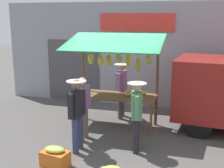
{
  "coord_description": "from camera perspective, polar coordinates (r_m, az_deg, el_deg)",
  "views": [
    {
      "loc": [
        -2.0,
        7.35,
        2.93
      ],
      "look_at": [
        0.0,
        0.3,
        1.25
      ],
      "focal_mm": 47.26,
      "sensor_mm": 36.0,
      "label": 1
    }
  ],
  "objects": [
    {
      "name": "ground_plane",
      "position": [
        8.16,
        0.58,
        -8.13
      ],
      "size": [
        40.0,
        40.0,
        0.0
      ],
      "primitive_type": "plane",
      "color": "#514F4C"
    },
    {
      "name": "shopper_in_grey_tee",
      "position": [
        6.46,
        -6.79,
        -4.9
      ],
      "size": [
        0.42,
        0.7,
        1.63
      ],
      "rotation": [
        0.0,
        0.0,
        -1.57
      ],
      "color": "navy",
      "rests_on": "ground"
    },
    {
      "name": "market_stall",
      "position": [
        7.79,
        0.7,
        2.85
      ],
      "size": [
        2.5,
        1.46,
        2.5
      ],
      "color": "brown",
      "rests_on": "ground"
    },
    {
      "name": "street_backdrop",
      "position": [
        9.84,
        3.77,
        5.7
      ],
      "size": [
        9.0,
        0.3,
        3.4
      ],
      "color": "#8C939E",
      "rests_on": "ground"
    },
    {
      "name": "produce_crate_side",
      "position": [
        6.17,
        -10.96,
        -13.7
      ],
      "size": [
        0.6,
        0.44,
        0.42
      ],
      "color": "#D1661E",
      "rests_on": "ground"
    },
    {
      "name": "shopper_with_ponytail",
      "position": [
        6.45,
        4.75,
        -5.2
      ],
      "size": [
        0.41,
        0.67,
        1.59
      ],
      "rotation": [
        0.0,
        0.0,
        -1.35
      ],
      "color": "#232328",
      "rests_on": "ground"
    },
    {
      "name": "shopper_with_shopping_bag",
      "position": [
        7.09,
        -5.66,
        -3.97
      ],
      "size": [
        0.24,
        0.67,
        1.54
      ],
      "rotation": [
        0.0,
        0.0,
        -1.62
      ],
      "color": "#726656",
      "rests_on": "ground"
    },
    {
      "name": "vendor_with_sunhat",
      "position": [
        8.57,
        1.84,
        -0.34
      ],
      "size": [
        0.42,
        0.7,
        1.64
      ],
      "rotation": [
        0.0,
        0.0,
        1.6
      ],
      "color": "#4C4C51",
      "rests_on": "ground"
    }
  ]
}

